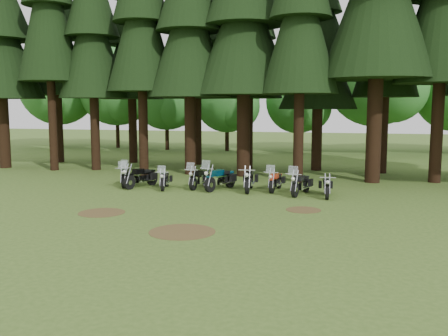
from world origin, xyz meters
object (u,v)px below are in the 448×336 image
(motorcycle_2, at_px, (165,180))
(motorcycle_8, at_px, (326,187))
(motorcycle_4, at_px, (220,179))
(motorcycle_5, at_px, (249,181))
(motorcycle_7, at_px, (301,184))
(motorcycle_3, at_px, (200,179))
(motorcycle_6, at_px, (276,181))
(motorcycle_1, at_px, (141,177))
(motorcycle_0, at_px, (126,177))

(motorcycle_2, distance_m, motorcycle_8, 7.90)
(motorcycle_4, distance_m, motorcycle_5, 1.45)
(motorcycle_7, bearing_deg, motorcycle_4, -172.79)
(motorcycle_7, xyz_separation_m, motorcycle_8, (1.18, -0.20, -0.05))
(motorcycle_2, distance_m, motorcycle_4, 2.78)
(motorcycle_3, xyz_separation_m, motorcycle_5, (2.59, -0.19, 0.04))
(motorcycle_4, height_order, motorcycle_5, motorcycle_4)
(motorcycle_2, distance_m, motorcycle_3, 1.75)
(motorcycle_2, xyz_separation_m, motorcycle_3, (1.60, 0.69, 0.04))
(motorcycle_4, bearing_deg, motorcycle_8, 13.74)
(motorcycle_4, distance_m, motorcycle_8, 5.18)
(motorcycle_2, distance_m, motorcycle_5, 4.22)
(motorcycle_5, distance_m, motorcycle_8, 3.76)
(motorcycle_6, relative_size, motorcycle_8, 1.04)
(motorcycle_1, height_order, motorcycle_4, motorcycle_4)
(motorcycle_2, bearing_deg, motorcycle_4, -4.36)
(motorcycle_2, height_order, motorcycle_7, motorcycle_7)
(motorcycle_0, relative_size, motorcycle_3, 0.98)
(motorcycle_4, relative_size, motorcycle_5, 1.00)
(motorcycle_7, relative_size, motorcycle_8, 1.09)
(motorcycle_3, height_order, motorcycle_7, motorcycle_7)
(motorcycle_0, relative_size, motorcycle_5, 0.90)
(motorcycle_4, bearing_deg, motorcycle_5, 23.01)
(motorcycle_7, distance_m, motorcycle_8, 1.20)
(motorcycle_3, relative_size, motorcycle_8, 1.05)
(motorcycle_5, bearing_deg, motorcycle_0, 175.15)
(motorcycle_4, bearing_deg, motorcycle_0, -159.77)
(motorcycle_0, xyz_separation_m, motorcycle_8, (10.20, -0.55, -0.02))
(motorcycle_6, distance_m, motorcycle_7, 1.50)
(motorcycle_3, bearing_deg, motorcycle_2, -149.34)
(motorcycle_2, height_order, motorcycle_3, motorcycle_3)
(motorcycle_2, distance_m, motorcycle_7, 6.72)
(motorcycle_1, distance_m, motorcycle_2, 1.36)
(motorcycle_3, distance_m, motorcycle_5, 2.60)
(motorcycle_4, xyz_separation_m, motorcycle_5, (1.44, 0.08, -0.02))
(motorcycle_1, bearing_deg, motorcycle_4, 23.41)
(motorcycle_3, bearing_deg, motorcycle_7, 0.20)
(motorcycle_2, xyz_separation_m, motorcycle_7, (6.72, 0.05, 0.06))
(motorcycle_2, height_order, motorcycle_8, motorcycle_2)
(motorcycle_1, relative_size, motorcycle_6, 1.07)
(motorcycle_2, relative_size, motorcycle_6, 0.92)
(motorcycle_1, height_order, motorcycle_3, motorcycle_1)
(motorcycle_8, bearing_deg, motorcycle_3, 166.34)
(motorcycle_8, bearing_deg, motorcycle_6, 152.83)
(motorcycle_0, distance_m, motorcycle_2, 2.33)
(motorcycle_0, xyz_separation_m, motorcycle_5, (6.49, 0.09, 0.04))
(motorcycle_5, relative_size, motorcycle_6, 1.10)
(motorcycle_0, xyz_separation_m, motorcycle_6, (7.73, 0.40, -0.00))
(motorcycle_2, relative_size, motorcycle_4, 0.83)
(motorcycle_3, xyz_separation_m, motorcycle_8, (6.30, -0.84, -0.03))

